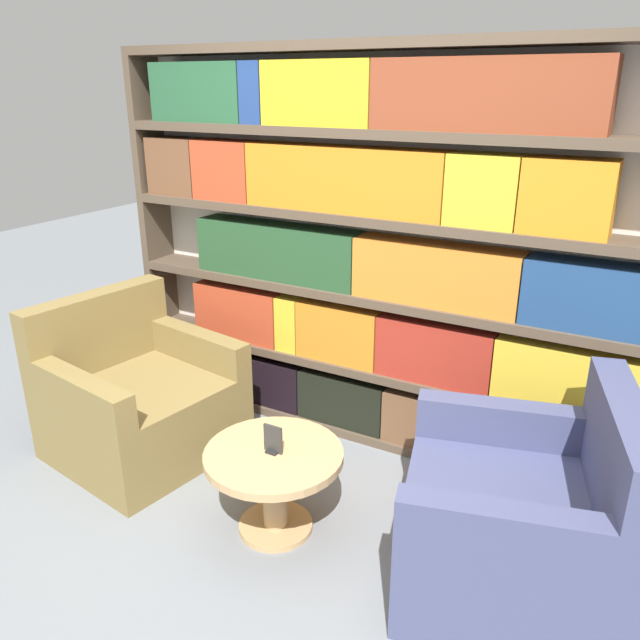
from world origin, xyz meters
TOP-DOWN VIEW (x-y plane):
  - ground_plane at (0.00, 0.00)m, footprint 14.00×14.00m
  - bookshelf at (-0.02, 1.37)m, footprint 3.25×0.30m
  - armchair_left at (-1.11, 0.56)m, footprint 1.00×1.02m
  - armchair_right at (1.03, 0.56)m, footprint 1.07×1.09m
  - coffee_table at (-0.04, 0.34)m, footprint 0.64×0.64m
  - table_sign at (-0.04, 0.34)m, footprint 0.09×0.06m

SIDE VIEW (x-z plane):
  - ground_plane at x=0.00m, z-range 0.00..0.00m
  - armchair_left at x=-1.11m, z-range -0.14..0.74m
  - armchair_right at x=1.03m, z-range -0.14..0.74m
  - coffee_table at x=-0.04m, z-range 0.09..0.52m
  - table_sign at x=-0.04m, z-range 0.42..0.55m
  - bookshelf at x=-0.02m, z-range -0.01..2.20m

